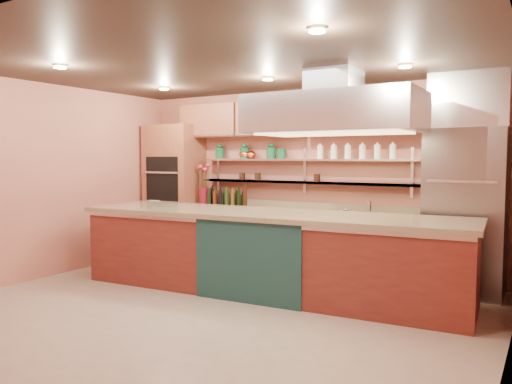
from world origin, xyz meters
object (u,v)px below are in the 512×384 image
Objects in this scene: refrigerator at (465,212)px; copper_kettle at (251,155)px; green_canister at (282,154)px; flower_vase at (204,196)px; island at (266,252)px; kitchen_scale at (347,211)px.

copper_kettle is (-3.33, 0.23, 0.73)m from refrigerator.
refrigerator reaches higher than green_canister.
refrigerator reaches higher than flower_vase.
refrigerator is 2.58m from island.
island is at bearing -134.56° from kitchen_scale.
kitchen_scale is (2.55, 0.00, -0.10)m from flower_vase.
kitchen_scale is 1.45m from green_canister.
refrigerator reaches higher than kitchen_scale.
refrigerator is 12.68× the size of kitchen_scale.
refrigerator is at bearing -19.45° from kitchen_scale.
refrigerator is 2.87m from green_canister.
island is 30.14× the size of kitchen_scale.
flower_vase is at bearing -170.87° from green_canister.
flower_vase is at bearing 179.86° from refrigerator.
refrigerator is at bearing 25.79° from island.
green_canister is at bearing 0.00° from copper_kettle.
flower_vase reaches higher than kitchen_scale.
flower_vase is 2.55m from kitchen_scale.
flower_vase is 1.09m from copper_kettle.
flower_vase is (-1.94, 1.27, 0.56)m from island.
flower_vase is 1.83× the size of copper_kettle.
green_canister is (-0.58, 1.49, 1.27)m from island.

